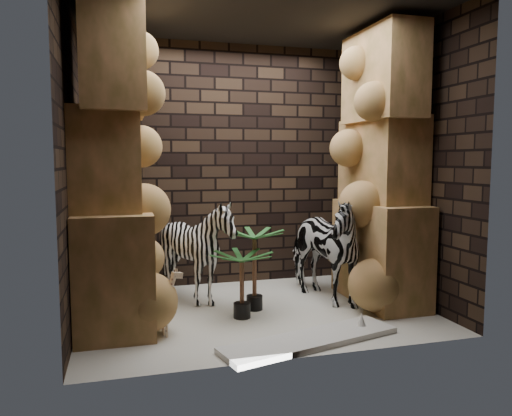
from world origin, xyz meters
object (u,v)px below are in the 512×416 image
object	(u,v)px
palm_back	(242,284)
surfboard	(311,340)
giraffe_toy	(157,304)
palm_front	(255,269)
zebra_right	(319,239)
zebra_left	(197,256)

from	to	relation	value
palm_back	surfboard	world-z (taller)	palm_back
giraffe_toy	palm_front	size ratio (longest dim) A/B	0.71
zebra_right	zebra_left	bearing A→B (deg)	156.31
surfboard	palm_front	bearing A→B (deg)	87.53
zebra_right	giraffe_toy	distance (m)	2.00
zebra_right	giraffe_toy	size ratio (longest dim) A/B	2.26
palm_back	surfboard	size ratio (longest dim) A/B	0.41
palm_front	surfboard	bearing A→B (deg)	-77.94
zebra_right	palm_back	world-z (taller)	zebra_right
palm_front	surfboard	distance (m)	1.13
palm_front	surfboard	world-z (taller)	palm_front
palm_front	palm_back	bearing A→B (deg)	-130.71
zebra_right	surfboard	world-z (taller)	zebra_right
palm_front	giraffe_toy	bearing A→B (deg)	-151.42
zebra_left	giraffe_toy	xyz separation A→B (m)	(-0.50, -0.96, -0.22)
giraffe_toy	palm_front	xyz separation A→B (m)	(1.05, 0.57, 0.12)
zebra_right	zebra_left	distance (m)	1.36
zebra_right	palm_front	world-z (taller)	zebra_right
palm_back	zebra_left	bearing A→B (deg)	120.25
zebra_left	palm_back	xyz separation A→B (m)	(0.35, -0.61, -0.18)
zebra_left	palm_back	bearing A→B (deg)	-44.67
giraffe_toy	surfboard	distance (m)	1.38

